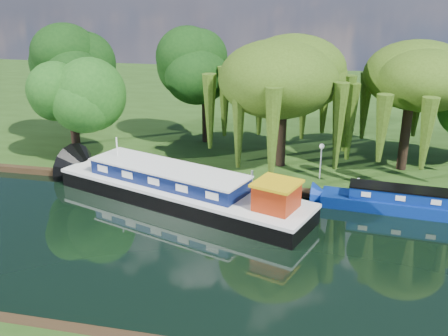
# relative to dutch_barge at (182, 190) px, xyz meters

# --- Properties ---
(ground) EXTENTS (120.00, 120.00, 0.00)m
(ground) POSITION_rel_dutch_barge_xyz_m (8.04, -5.31, -0.92)
(ground) COLOR black
(far_bank) EXTENTS (120.00, 52.00, 0.45)m
(far_bank) POSITION_rel_dutch_barge_xyz_m (8.04, 28.69, -0.70)
(far_bank) COLOR #1E380F
(far_bank) RESTS_ON ground
(dutch_barge) EXTENTS (17.98, 9.65, 3.73)m
(dutch_barge) POSITION_rel_dutch_barge_xyz_m (0.00, 0.00, 0.00)
(dutch_barge) COLOR black
(dutch_barge) RESTS_ON ground
(narrowboat) EXTENTS (11.63, 2.91, 1.68)m
(narrowboat) POSITION_rel_dutch_barge_xyz_m (14.53, 1.66, -0.33)
(narrowboat) COLOR navy
(narrowboat) RESTS_ON ground
(red_dinghy) EXTENTS (3.20, 2.77, 0.56)m
(red_dinghy) POSITION_rel_dutch_barge_xyz_m (-6.08, 1.73, -0.92)
(red_dinghy) COLOR maroon
(red_dinghy) RESTS_ON ground
(willow_left) EXTENTS (7.59, 7.59, 9.10)m
(willow_left) POSITION_rel_dutch_barge_xyz_m (5.51, 7.41, 6.13)
(willow_left) COLOR black
(willow_left) RESTS_ON far_bank
(willow_right) EXTENTS (6.86, 6.86, 8.36)m
(willow_right) POSITION_rel_dutch_barge_xyz_m (14.36, 8.49, 5.63)
(willow_right) COLOR black
(willow_right) RESTS_ON far_bank
(tree_far_left) EXTENTS (4.72, 4.72, 7.60)m
(tree_far_left) POSITION_rel_dutch_barge_xyz_m (-9.91, 4.81, 4.73)
(tree_far_left) COLOR black
(tree_far_left) RESTS_ON far_bank
(tree_far_back) EXTENTS (5.37, 5.37, 9.02)m
(tree_far_back) POSITION_rel_dutch_barge_xyz_m (-12.20, 9.07, 5.82)
(tree_far_back) COLOR black
(tree_far_back) RESTS_ON far_bank
(tree_far_mid) EXTENTS (5.43, 5.43, 8.88)m
(tree_far_mid) POSITION_rel_dutch_barge_xyz_m (-1.52, 12.18, 5.65)
(tree_far_mid) COLOR black
(tree_far_mid) RESTS_ON far_bank
(lamppost) EXTENTS (0.36, 0.36, 2.56)m
(lamppost) POSITION_rel_dutch_barge_xyz_m (8.54, 5.19, 1.50)
(lamppost) COLOR silver
(lamppost) RESTS_ON far_bank
(mooring_posts) EXTENTS (19.16, 0.16, 1.00)m
(mooring_posts) POSITION_rel_dutch_barge_xyz_m (7.54, 3.09, 0.03)
(mooring_posts) COLOR silver
(mooring_posts) RESTS_ON far_bank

